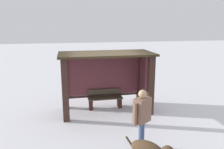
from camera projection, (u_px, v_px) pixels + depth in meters
The scene contains 4 objects.
ground_plane at pixel (107, 111), 8.33m from camera, with size 60.00×60.00×0.00m, color white.
bus_shelter at pixel (108, 71), 8.20m from camera, with size 3.35×1.60×2.19m.
bench_left_inside at pixel (105, 100), 8.57m from camera, with size 1.32×0.41×0.71m.
person_walking at pixel (142, 116), 5.55m from camera, with size 0.57×0.46×1.63m.
Camera 1 is at (-1.37, -7.69, 3.21)m, focal length 35.58 mm.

